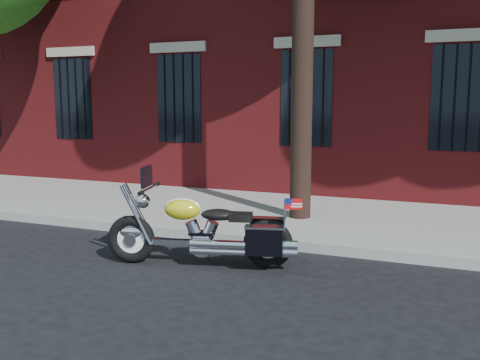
% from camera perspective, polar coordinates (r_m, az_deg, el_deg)
% --- Properties ---
extents(ground, '(120.00, 120.00, 0.00)m').
position_cam_1_polar(ground, '(6.94, -4.26, -9.61)').
color(ground, black).
rests_on(ground, ground).
extents(curb, '(40.00, 0.16, 0.15)m').
position_cam_1_polar(curb, '(8.13, 0.06, -6.34)').
color(curb, gray).
rests_on(curb, ground).
extents(sidewalk, '(40.00, 3.60, 0.15)m').
position_cam_1_polar(sidewalk, '(9.85, 4.15, -3.74)').
color(sidewalk, gray).
rests_on(sidewalk, ground).
extents(motorcycle, '(2.59, 1.12, 1.30)m').
position_cam_1_polar(motorcycle, '(6.99, -3.41, -5.71)').
color(motorcycle, black).
rests_on(motorcycle, ground).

